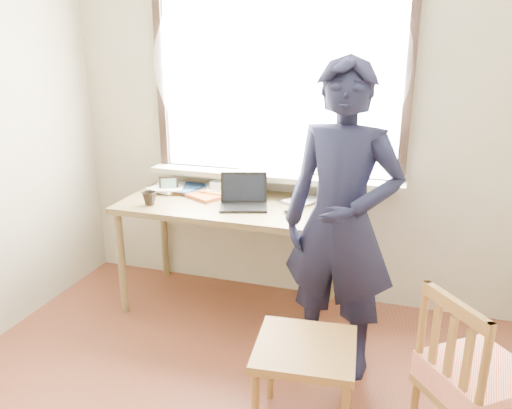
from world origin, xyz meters
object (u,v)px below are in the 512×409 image
(desk, at_px, (229,214))
(work_chair, at_px, (305,359))
(side_chair, at_px, (475,382))
(mug_dark, at_px, (149,198))
(mug_white, at_px, (218,187))
(laptop, at_px, (244,199))
(person, at_px, (341,223))

(desk, bearing_deg, work_chair, -53.59)
(side_chair, bearing_deg, desk, 144.64)
(mug_dark, bearing_deg, mug_white, 49.20)
(desk, relative_size, mug_dark, 14.96)
(laptop, xyz_separation_m, mug_dark, (-0.62, -0.17, -0.01))
(side_chair, xyz_separation_m, person, (-0.69, 0.61, 0.43))
(work_chair, height_order, person, person)
(side_chair, distance_m, person, 1.02)
(laptop, relative_size, side_chair, 0.42)
(side_chair, bearing_deg, mug_dark, 156.63)
(laptop, bearing_deg, mug_dark, -164.39)
(laptop, distance_m, work_chair, 1.29)
(mug_white, bearing_deg, side_chair, -37.02)
(desk, distance_m, mug_dark, 0.55)
(desk, xyz_separation_m, mug_dark, (-0.50, -0.21, 0.13))
(work_chair, relative_size, side_chair, 0.58)
(laptop, height_order, mug_white, laptop)
(mug_dark, distance_m, person, 1.36)
(work_chair, xyz_separation_m, person, (0.06, 0.59, 0.49))
(laptop, height_order, side_chair, laptop)
(desk, distance_m, work_chair, 1.35)
(mug_white, bearing_deg, mug_dark, -130.80)
(desk, height_order, mug_white, mug_white)
(mug_dark, xyz_separation_m, side_chair, (2.02, -0.87, -0.37))
(mug_white, bearing_deg, work_chair, -53.02)
(person, bearing_deg, work_chair, -86.22)
(laptop, bearing_deg, person, -31.06)
(mug_white, xyz_separation_m, side_chair, (1.68, -1.27, -0.37))
(laptop, distance_m, person, 0.84)
(laptop, height_order, work_chair, laptop)
(desk, height_order, mug_dark, mug_dark)
(side_chair, bearing_deg, laptop, 143.29)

